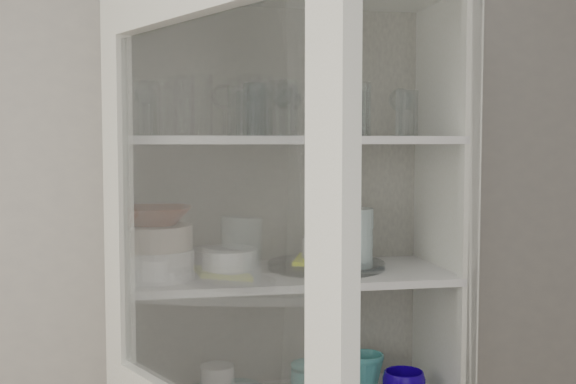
{
  "coord_description": "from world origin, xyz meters",
  "views": [
    {
      "loc": [
        -0.21,
        -0.82,
        1.65
      ],
      "look_at": [
        0.2,
        1.27,
        1.5
      ],
      "focal_mm": 45.0,
      "sensor_mm": 36.0,
      "label": 1
    }
  ],
  "objects_px": {
    "goblet_3": "(400,110)",
    "yellow_trivet": "(326,260)",
    "plate_stack_front": "(154,264)",
    "terracotta_bowl": "(153,216)",
    "glass_platter": "(326,265)",
    "teal_jar": "(304,380)",
    "plate_stack_back": "(226,258)",
    "cream_bowl": "(153,237)",
    "goblet_2": "(290,110)",
    "pantry_cabinet": "(284,369)",
    "grey_bowl_stack": "(351,237)",
    "goblet_0": "(224,108)",
    "goblet_1": "(286,107)",
    "white_ramekin": "(326,247)",
    "mug_teal": "(365,371)"
  },
  "relations": [
    {
      "from": "plate_stack_back",
      "to": "terracotta_bowl",
      "type": "bearing_deg",
      "value": -145.23
    },
    {
      "from": "teal_jar",
      "to": "pantry_cabinet",
      "type": "bearing_deg",
      "value": 153.06
    },
    {
      "from": "goblet_3",
      "to": "yellow_trivet",
      "type": "distance_m",
      "value": 0.52
    },
    {
      "from": "yellow_trivet",
      "to": "goblet_3",
      "type": "bearing_deg",
      "value": 12.45
    },
    {
      "from": "pantry_cabinet",
      "to": "plate_stack_back",
      "type": "height_order",
      "value": "pantry_cabinet"
    },
    {
      "from": "plate_stack_front",
      "to": "glass_platter",
      "type": "relative_size",
      "value": 0.65
    },
    {
      "from": "plate_stack_back",
      "to": "pantry_cabinet",
      "type": "bearing_deg",
      "value": -11.84
    },
    {
      "from": "cream_bowl",
      "to": "terracotta_bowl",
      "type": "bearing_deg",
      "value": 0.0
    },
    {
      "from": "cream_bowl",
      "to": "yellow_trivet",
      "type": "bearing_deg",
      "value": 7.37
    },
    {
      "from": "goblet_0",
      "to": "white_ramekin",
      "type": "distance_m",
      "value": 0.52
    },
    {
      "from": "glass_platter",
      "to": "plate_stack_front",
      "type": "bearing_deg",
      "value": -172.63
    },
    {
      "from": "cream_bowl",
      "to": "glass_platter",
      "type": "distance_m",
      "value": 0.53
    },
    {
      "from": "grey_bowl_stack",
      "to": "yellow_trivet",
      "type": "bearing_deg",
      "value": -165.79
    },
    {
      "from": "goblet_2",
      "to": "glass_platter",
      "type": "distance_m",
      "value": 0.49
    },
    {
      "from": "pantry_cabinet",
      "to": "goblet_3",
      "type": "distance_m",
      "value": 0.88
    },
    {
      "from": "goblet_0",
      "to": "plate_stack_back",
      "type": "relative_size",
      "value": 0.84
    },
    {
      "from": "goblet_0",
      "to": "terracotta_bowl",
      "type": "height_order",
      "value": "goblet_0"
    },
    {
      "from": "goblet_2",
      "to": "yellow_trivet",
      "type": "bearing_deg",
      "value": -38.37
    },
    {
      "from": "goblet_3",
      "to": "glass_platter",
      "type": "bearing_deg",
      "value": -167.55
    },
    {
      "from": "teal_jar",
      "to": "white_ramekin",
      "type": "bearing_deg",
      "value": -16.8
    },
    {
      "from": "goblet_2",
      "to": "goblet_0",
      "type": "bearing_deg",
      "value": -176.71
    },
    {
      "from": "glass_platter",
      "to": "teal_jar",
      "type": "xyz_separation_m",
      "value": [
        -0.06,
        0.02,
        -0.36
      ]
    },
    {
      "from": "goblet_2",
      "to": "mug_teal",
      "type": "distance_m",
      "value": 0.86
    },
    {
      "from": "plate_stack_front",
      "to": "teal_jar",
      "type": "relative_size",
      "value": 2.31
    },
    {
      "from": "pantry_cabinet",
      "to": "goblet_1",
      "type": "bearing_deg",
      "value": 74.1
    },
    {
      "from": "pantry_cabinet",
      "to": "teal_jar",
      "type": "distance_m",
      "value": 0.07
    },
    {
      "from": "goblet_0",
      "to": "plate_stack_back",
      "type": "xyz_separation_m",
      "value": [
        0.0,
        0.02,
        -0.46
      ]
    },
    {
      "from": "plate_stack_back",
      "to": "yellow_trivet",
      "type": "xyz_separation_m",
      "value": [
        0.3,
        -0.09,
        -0.0
      ]
    },
    {
      "from": "goblet_1",
      "to": "terracotta_bowl",
      "type": "xyz_separation_m",
      "value": [
        -0.41,
        -0.16,
        -0.32
      ]
    },
    {
      "from": "goblet_3",
      "to": "terracotta_bowl",
      "type": "relative_size",
      "value": 0.76
    },
    {
      "from": "goblet_2",
      "to": "teal_jar",
      "type": "bearing_deg",
      "value": -59.4
    },
    {
      "from": "terracotta_bowl",
      "to": "yellow_trivet",
      "type": "bearing_deg",
      "value": 7.37
    },
    {
      "from": "goblet_0",
      "to": "plate_stack_front",
      "type": "xyz_separation_m",
      "value": [
        -0.22,
        -0.13,
        -0.44
      ]
    },
    {
      "from": "yellow_trivet",
      "to": "white_ramekin",
      "type": "distance_m",
      "value": 0.04
    },
    {
      "from": "goblet_2",
      "to": "glass_platter",
      "type": "bearing_deg",
      "value": -38.37
    },
    {
      "from": "pantry_cabinet",
      "to": "grey_bowl_stack",
      "type": "height_order",
      "value": "pantry_cabinet"
    },
    {
      "from": "glass_platter",
      "to": "teal_jar",
      "type": "distance_m",
      "value": 0.37
    },
    {
      "from": "goblet_1",
      "to": "plate_stack_back",
      "type": "relative_size",
      "value": 0.92
    },
    {
      "from": "goblet_1",
      "to": "cream_bowl",
      "type": "relative_size",
      "value": 0.85
    },
    {
      "from": "terracotta_bowl",
      "to": "glass_platter",
      "type": "bearing_deg",
      "value": 7.37
    },
    {
      "from": "terracotta_bowl",
      "to": "teal_jar",
      "type": "relative_size",
      "value": 2.15
    },
    {
      "from": "plate_stack_front",
      "to": "terracotta_bowl",
      "type": "bearing_deg",
      "value": 0.0
    },
    {
      "from": "grey_bowl_stack",
      "to": "teal_jar",
      "type": "bearing_deg",
      "value": -179.28
    },
    {
      "from": "cream_bowl",
      "to": "grey_bowl_stack",
      "type": "bearing_deg",
      "value": 8.34
    },
    {
      "from": "mug_teal",
      "to": "plate_stack_front",
      "type": "bearing_deg",
      "value": 168.53
    },
    {
      "from": "goblet_2",
      "to": "plate_stack_back",
      "type": "xyz_separation_m",
      "value": [
        -0.2,
        0.01,
        -0.45
      ]
    },
    {
      "from": "goblet_3",
      "to": "yellow_trivet",
      "type": "relative_size",
      "value": 0.9
    },
    {
      "from": "white_ramekin",
      "to": "terracotta_bowl",
      "type": "bearing_deg",
      "value": -172.63
    },
    {
      "from": "goblet_1",
      "to": "yellow_trivet",
      "type": "bearing_deg",
      "value": -41.91
    },
    {
      "from": "plate_stack_back",
      "to": "cream_bowl",
      "type": "distance_m",
      "value": 0.28
    }
  ]
}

